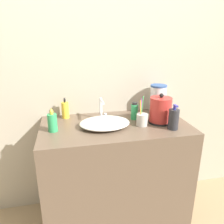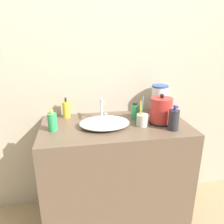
% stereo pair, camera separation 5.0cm
% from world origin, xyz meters
% --- Properties ---
extents(wall_back, '(6.00, 0.04, 2.60)m').
position_xyz_m(wall_back, '(0.00, 0.61, 1.30)').
color(wall_back, '#ADA38E').
rests_on(wall_back, ground_plane).
extents(vanity_counter, '(1.10, 0.59, 0.86)m').
position_xyz_m(vanity_counter, '(0.00, 0.29, 0.43)').
color(vanity_counter, brown).
rests_on(vanity_counter, ground_plane).
extents(sink_basin, '(0.36, 0.28, 0.06)m').
position_xyz_m(sink_basin, '(-0.08, 0.27, 0.89)').
color(sink_basin, silver).
rests_on(sink_basin, vanity_counter).
extents(faucet, '(0.06, 0.14, 0.17)m').
position_xyz_m(faucet, '(-0.08, 0.42, 0.96)').
color(faucet, silver).
rests_on(faucet, vanity_counter).
extents(electric_kettle, '(0.17, 0.17, 0.23)m').
position_xyz_m(electric_kettle, '(0.34, 0.27, 0.96)').
color(electric_kettle, black).
rests_on(electric_kettle, vanity_counter).
extents(toothbrush_cup, '(0.08, 0.08, 0.22)m').
position_xyz_m(toothbrush_cup, '(0.19, 0.24, 0.91)').
color(toothbrush_cup, '#B7B2A8').
rests_on(toothbrush_cup, vanity_counter).
extents(lotion_bottle, '(0.07, 0.07, 0.18)m').
position_xyz_m(lotion_bottle, '(0.38, 0.13, 0.94)').
color(lotion_bottle, '#28282D').
rests_on(lotion_bottle, vanity_counter).
extents(shampoo_bottle, '(0.06, 0.06, 0.14)m').
position_xyz_m(shampoo_bottle, '(0.17, 0.37, 0.93)').
color(shampoo_bottle, '#2D9956').
rests_on(shampoo_bottle, vanity_counter).
extents(mouthwash_bottle, '(0.06, 0.06, 0.17)m').
position_xyz_m(mouthwash_bottle, '(-0.45, 0.26, 0.93)').
color(mouthwash_bottle, '#2D9956').
rests_on(mouthwash_bottle, vanity_counter).
extents(hand_cream_bottle, '(0.06, 0.06, 0.17)m').
position_xyz_m(hand_cream_bottle, '(-0.36, 0.51, 0.93)').
color(hand_cream_bottle, gold).
rests_on(hand_cream_bottle, vanity_counter).
extents(water_pitcher, '(0.14, 0.14, 0.24)m').
position_xyz_m(water_pitcher, '(0.41, 0.48, 0.98)').
color(water_pitcher, silver).
rests_on(water_pitcher, vanity_counter).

